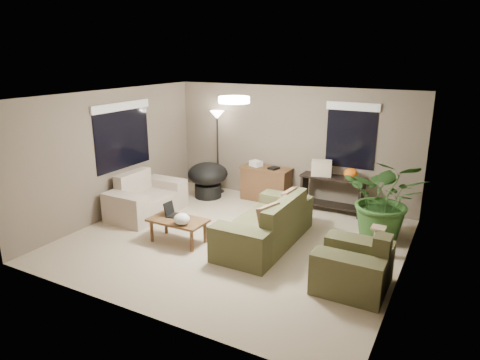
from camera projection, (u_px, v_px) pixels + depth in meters
The scene contains 20 objects.
room_shell at pixel (234, 172), 7.16m from camera, with size 5.50×5.50×5.50m.
main_sofa at pixel (267, 227), 7.32m from camera, with size 0.95×2.20×0.85m.
throw_pillows at pixel (282, 210), 7.10m from camera, with size 0.34×1.38×0.47m.
loveseat at pixel (146, 200), 8.66m from camera, with size 0.90×1.60×0.85m.
armchair at pixel (354, 268), 5.93m from camera, with size 0.95×1.00×0.85m.
coffee_table at pixel (178, 223), 7.35m from camera, with size 1.00×0.55×0.42m.
laptop at pixel (173, 213), 7.47m from camera, with size 0.38×0.29×0.24m.
plastic_bag at pixel (182, 219), 7.08m from camera, with size 0.28×0.25×0.19m, color white.
desk at pixel (266, 184), 9.47m from camera, with size 1.10×0.50×0.75m.
desk_papers at pixel (260, 164), 9.41m from camera, with size 0.72×0.32×0.12m.
console_table at pixel (332, 191), 8.75m from camera, with size 1.30×0.40×0.75m.
pumpkin at pixel (351, 174), 8.47m from camera, with size 0.27×0.27×0.22m, color orange.
cardboard_box at pixel (322, 168), 8.73m from camera, with size 0.40×0.30×0.30m, color beige.
papasan_chair at pixel (208, 177), 9.64m from camera, with size 1.04×1.04×0.80m.
floor_lamp at pixel (217, 125), 9.68m from camera, with size 0.32×0.32×1.91m.
ceiling_fixture at pixel (234, 100), 6.82m from camera, with size 0.50×0.50×0.10m, color white.
houseplant at pixel (385, 208), 7.40m from camera, with size 1.35×1.50×1.17m, color #2D5923.
cat_scratching_post at pixel (377, 243), 6.89m from camera, with size 0.32×0.32×0.50m.
window_left at pixel (122, 125), 8.51m from camera, with size 0.05×1.56×1.33m.
window_back at pixel (352, 125), 8.50m from camera, with size 1.06×0.05×1.33m.
Camera 1 is at (3.37, -6.03, 3.16)m, focal length 32.00 mm.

